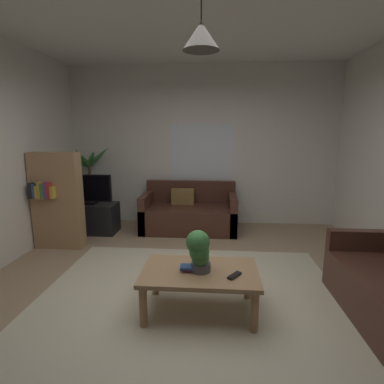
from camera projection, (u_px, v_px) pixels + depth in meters
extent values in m
cube|color=#9E8466|center=(190.00, 298.00, 3.07)|extent=(4.81, 5.36, 0.02)
cube|color=beige|center=(188.00, 308.00, 2.87)|extent=(3.12, 2.95, 0.01)
cube|color=silver|center=(202.00, 146.00, 5.44)|extent=(4.93, 0.06, 2.85)
cube|color=white|center=(202.00, 152.00, 5.43)|extent=(1.13, 0.01, 1.01)
cube|color=#47281E|center=(189.00, 218.00, 5.16)|extent=(1.60, 0.83, 0.42)
cube|color=#47281E|center=(191.00, 191.00, 5.43)|extent=(1.60, 0.12, 0.40)
cube|color=#47281E|center=(147.00, 212.00, 5.20)|extent=(0.12, 0.83, 0.64)
cube|color=#47281E|center=(232.00, 213.00, 5.08)|extent=(0.12, 0.83, 0.64)
cube|color=brown|center=(183.00, 197.00, 5.27)|extent=(0.40, 0.12, 0.28)
cube|color=#47281E|center=(365.00, 259.00, 3.25)|extent=(0.83, 0.12, 0.64)
cube|color=#A87F56|center=(200.00, 272.00, 2.76)|extent=(1.07, 0.65, 0.04)
cylinder|color=#A87F56|center=(143.00, 307.00, 2.58)|extent=(0.07, 0.07, 0.38)
cylinder|color=#A87F56|center=(255.00, 312.00, 2.51)|extent=(0.07, 0.07, 0.38)
cylinder|color=#A87F56|center=(155.00, 277.00, 3.10)|extent=(0.07, 0.07, 0.38)
cylinder|color=#A87F56|center=(248.00, 281.00, 3.03)|extent=(0.07, 0.07, 0.38)
cube|color=#B22D2D|center=(190.00, 269.00, 2.75)|extent=(0.13, 0.10, 0.03)
cube|color=#2D4C8C|center=(189.00, 267.00, 2.74)|extent=(0.16, 0.11, 0.02)
cube|color=black|center=(234.00, 276.00, 2.63)|extent=(0.13, 0.16, 0.02)
cylinder|color=#4C4C51|center=(201.00, 267.00, 2.74)|extent=(0.18, 0.18, 0.08)
sphere|color=#3D7F3D|center=(200.00, 257.00, 2.71)|extent=(0.16, 0.16, 0.16)
sphere|color=#3D7F3D|center=(199.00, 252.00, 2.69)|extent=(0.18, 0.18, 0.18)
sphere|color=#3D7F3D|center=(198.00, 242.00, 2.68)|extent=(0.22, 0.22, 0.22)
cube|color=black|center=(90.00, 218.00, 5.05)|extent=(0.90, 0.44, 0.50)
cube|color=black|center=(88.00, 188.00, 4.92)|extent=(0.79, 0.05, 0.45)
cube|color=black|center=(87.00, 188.00, 4.90)|extent=(0.75, 0.00, 0.41)
cube|color=black|center=(89.00, 203.00, 4.97)|extent=(0.24, 0.16, 0.04)
cylinder|color=#B77051|center=(92.00, 216.00, 5.57)|extent=(0.32, 0.32, 0.30)
cylinder|color=brown|center=(90.00, 186.00, 5.46)|extent=(0.05, 0.05, 0.81)
cone|color=#3D7F3D|center=(99.00, 156.00, 5.32)|extent=(0.47, 0.14, 0.39)
cone|color=#3D7F3D|center=(98.00, 158.00, 5.48)|extent=(0.33, 0.35, 0.35)
cone|color=#3D7F3D|center=(92.00, 156.00, 5.54)|extent=(0.13, 0.44, 0.36)
cone|color=#3D7F3D|center=(82.00, 158.00, 5.43)|extent=(0.37, 0.23, 0.31)
cone|color=#3D7F3D|center=(74.00, 160.00, 5.25)|extent=(0.47, 0.41, 0.34)
cone|color=#3D7F3D|center=(82.00, 157.00, 5.17)|extent=(0.17, 0.45, 0.39)
cone|color=#3D7F3D|center=(92.00, 158.00, 5.24)|extent=(0.31, 0.32, 0.37)
cube|color=#A87F56|center=(57.00, 201.00, 4.32)|extent=(0.70, 0.22, 1.40)
cube|color=black|center=(33.00, 190.00, 4.19)|extent=(0.05, 0.16, 0.21)
cube|color=#2D4C8C|center=(36.00, 191.00, 4.18)|extent=(0.03, 0.16, 0.20)
cube|color=gold|center=(39.00, 192.00, 4.18)|extent=(0.03, 0.16, 0.18)
cube|color=gold|center=(41.00, 190.00, 4.18)|extent=(0.04, 0.16, 0.23)
cube|color=#387247|center=(45.00, 191.00, 4.17)|extent=(0.04, 0.16, 0.21)
cube|color=#72387F|center=(48.00, 190.00, 4.17)|extent=(0.03, 0.16, 0.23)
cube|color=#B22D2D|center=(51.00, 190.00, 4.17)|extent=(0.04, 0.16, 0.23)
cube|color=gold|center=(54.00, 192.00, 4.17)|extent=(0.04, 0.16, 0.17)
cone|color=#4C4742|center=(201.00, 36.00, 2.37)|extent=(0.30, 0.30, 0.22)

